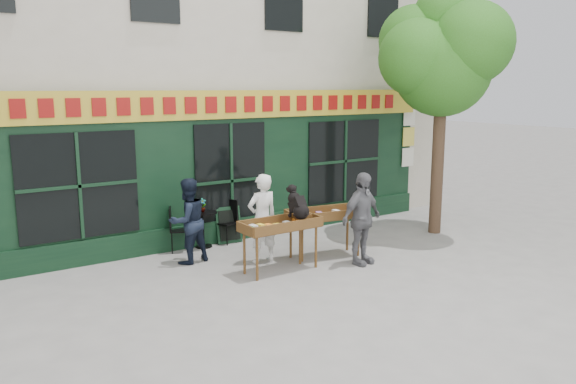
{
  "coord_description": "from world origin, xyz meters",
  "views": [
    {
      "loc": [
        -5.71,
        -8.4,
        3.36
      ],
      "look_at": [
        0.28,
        0.5,
        1.35
      ],
      "focal_mm": 35.0,
      "sensor_mm": 36.0,
      "label": 1
    }
  ],
  "objects_px": {
    "dog": "(298,201)",
    "book_cart_right": "(325,217)",
    "bistro_table": "(203,222)",
    "man_right": "(362,219)",
    "man_left": "(188,221)",
    "book_cart_center": "(281,228)",
    "woman": "(262,218)"
  },
  "relations": [
    {
      "from": "book_cart_right",
      "to": "book_cart_center",
      "type": "bearing_deg",
      "value": -159.25
    },
    {
      "from": "man_right",
      "to": "dog",
      "type": "bearing_deg",
      "value": 147.85
    },
    {
      "from": "woman",
      "to": "book_cart_right",
      "type": "bearing_deg",
      "value": 160.37
    },
    {
      "from": "book_cart_center",
      "to": "woman",
      "type": "xyz_separation_m",
      "value": [
        -0.0,
        0.65,
        0.05
      ]
    },
    {
      "from": "dog",
      "to": "book_cart_right",
      "type": "relative_size",
      "value": 0.38
    },
    {
      "from": "book_cart_center",
      "to": "man_left",
      "type": "relative_size",
      "value": 0.91
    },
    {
      "from": "man_left",
      "to": "book_cart_right",
      "type": "bearing_deg",
      "value": 143.5
    },
    {
      "from": "man_right",
      "to": "book_cart_center",
      "type": "bearing_deg",
      "value": 150.87
    },
    {
      "from": "dog",
      "to": "bistro_table",
      "type": "bearing_deg",
      "value": 110.05
    },
    {
      "from": "woman",
      "to": "bistro_table",
      "type": "bearing_deg",
      "value": -72.71
    },
    {
      "from": "book_cart_center",
      "to": "book_cart_right",
      "type": "distance_m",
      "value": 1.23
    },
    {
      "from": "bistro_table",
      "to": "man_left",
      "type": "bearing_deg",
      "value": -130.65
    },
    {
      "from": "woman",
      "to": "bistro_table",
      "type": "xyz_separation_m",
      "value": [
        -0.51,
        1.58,
        -0.33
      ]
    },
    {
      "from": "man_left",
      "to": "dog",
      "type": "bearing_deg",
      "value": 126.33
    },
    {
      "from": "book_cart_center",
      "to": "bistro_table",
      "type": "distance_m",
      "value": 2.3
    },
    {
      "from": "dog",
      "to": "woman",
      "type": "height_order",
      "value": "woman"
    },
    {
      "from": "woman",
      "to": "man_right",
      "type": "xyz_separation_m",
      "value": [
        1.51,
        -1.16,
        0.02
      ]
    },
    {
      "from": "woman",
      "to": "man_left",
      "type": "relative_size",
      "value": 1.05
    },
    {
      "from": "woman",
      "to": "man_left",
      "type": "bearing_deg",
      "value": -32.89
    },
    {
      "from": "dog",
      "to": "book_cart_right",
      "type": "distance_m",
      "value": 1.02
    },
    {
      "from": "book_cart_right",
      "to": "man_right",
      "type": "distance_m",
      "value": 0.81
    },
    {
      "from": "man_right",
      "to": "woman",
      "type": "bearing_deg",
      "value": 132.03
    },
    {
      "from": "dog",
      "to": "bistro_table",
      "type": "distance_m",
      "value": 2.55
    },
    {
      "from": "book_cart_center",
      "to": "dog",
      "type": "distance_m",
      "value": 0.59
    },
    {
      "from": "book_cart_right",
      "to": "bistro_table",
      "type": "distance_m",
      "value": 2.65
    },
    {
      "from": "bistro_table",
      "to": "man_right",
      "type": "bearing_deg",
      "value": -53.64
    },
    {
      "from": "dog",
      "to": "man_right",
      "type": "relative_size",
      "value": 0.34
    },
    {
      "from": "dog",
      "to": "man_left",
      "type": "xyz_separation_m",
      "value": [
        -1.56,
        1.46,
        -0.46
      ]
    },
    {
      "from": "book_cart_right",
      "to": "man_left",
      "type": "distance_m",
      "value": 2.69
    },
    {
      "from": "bistro_table",
      "to": "man_left",
      "type": "xyz_separation_m",
      "value": [
        -0.7,
        -0.82,
        0.29
      ]
    },
    {
      "from": "book_cart_center",
      "to": "bistro_table",
      "type": "bearing_deg",
      "value": 102.26
    },
    {
      "from": "book_cart_center",
      "to": "man_left",
      "type": "height_order",
      "value": "man_left"
    }
  ]
}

